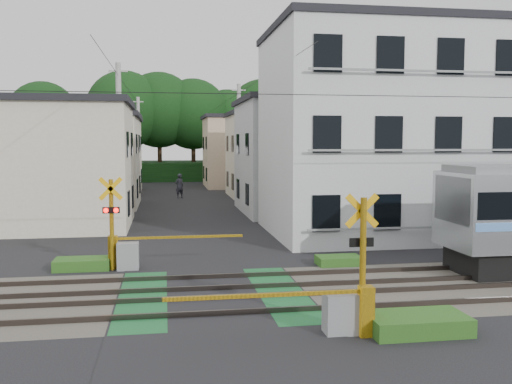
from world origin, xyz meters
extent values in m
plane|color=black|center=(0.00, 0.00, 0.00)|extent=(120.00, 120.00, 0.00)
cube|color=#47423A|center=(0.00, 0.00, 0.00)|extent=(120.00, 6.00, 0.00)
cube|color=black|center=(0.00, 0.00, 0.01)|extent=(5.20, 120.00, 0.00)
cube|color=#145126|center=(-1.90, 0.00, 0.01)|extent=(1.30, 6.00, 0.00)
cube|color=#145126|center=(1.90, 0.00, 0.01)|extent=(1.30, 6.00, 0.00)
cube|color=#3F3833|center=(0.00, -1.90, 0.07)|extent=(120.00, 0.08, 0.14)
cube|color=#3F3833|center=(0.00, -0.50, 0.07)|extent=(120.00, 0.08, 0.14)
cube|color=#3F3833|center=(0.00, 0.50, 0.07)|extent=(120.00, 0.08, 0.14)
cube|color=#3F3833|center=(0.00, 1.90, 0.07)|extent=(120.00, 0.08, 0.14)
cube|color=black|center=(7.67, 1.20, 2.41)|extent=(0.10, 2.24, 1.45)
cylinder|color=#F7B10D|center=(3.00, -3.60, 1.50)|extent=(0.14, 0.14, 3.00)
cube|color=#F7B10D|center=(3.00, -3.50, 2.70)|extent=(0.77, 0.05, 0.77)
cube|color=#F7B10D|center=(3.00, -3.50, 2.70)|extent=(0.77, 0.05, 0.77)
cube|color=black|center=(3.00, -3.50, 2.00)|extent=(0.55, 0.05, 0.20)
sphere|color=#FF0C07|center=(2.84, -3.44, 2.00)|extent=(0.16, 0.16, 0.16)
sphere|color=#FF0C07|center=(3.16, -3.44, 2.00)|extent=(0.16, 0.16, 0.16)
cube|color=gray|center=(2.50, -3.60, 0.45)|extent=(0.70, 0.50, 0.90)
cube|color=#F7B10D|center=(3.00, -3.85, 0.55)|extent=(0.30, 0.30, 1.10)
cube|color=#F7B10D|center=(0.75, -3.85, 1.00)|extent=(4.20, 0.08, 0.08)
cylinder|color=#F7B10D|center=(-3.00, 3.60, 1.50)|extent=(0.14, 0.14, 3.00)
cube|color=#F7B10D|center=(-3.00, 3.50, 2.70)|extent=(0.77, 0.05, 0.77)
cube|color=#F7B10D|center=(-3.00, 3.50, 2.70)|extent=(0.77, 0.05, 0.77)
cube|color=black|center=(-3.00, 3.50, 2.00)|extent=(0.55, 0.05, 0.20)
sphere|color=#FF0C07|center=(-3.16, 3.44, 2.00)|extent=(0.16, 0.16, 0.16)
sphere|color=#FF0C07|center=(-2.84, 3.44, 2.00)|extent=(0.16, 0.16, 0.16)
cube|color=gray|center=(-2.50, 3.60, 0.45)|extent=(0.70, 0.50, 0.90)
cube|color=#F7B10D|center=(-3.00, 3.85, 0.55)|extent=(0.30, 0.30, 1.10)
cube|color=#F7B10D|center=(-0.75, 3.85, 1.00)|extent=(4.20, 0.08, 0.08)
cube|color=silver|center=(8.50, 9.50, 4.50)|extent=(10.00, 8.00, 9.00)
cube|color=black|center=(8.50, 9.50, 9.15)|extent=(10.20, 8.16, 0.30)
cube|color=black|center=(4.80, 5.47, 1.50)|extent=(1.10, 0.06, 1.40)
cube|color=black|center=(7.25, 5.47, 1.50)|extent=(1.10, 0.06, 1.40)
cube|color=black|center=(9.70, 5.47, 1.50)|extent=(1.10, 0.06, 1.40)
cube|color=black|center=(12.15, 5.47, 1.50)|extent=(1.10, 0.06, 1.40)
cube|color=gray|center=(8.50, 5.25, 0.90)|extent=(9.00, 0.06, 0.08)
cube|color=black|center=(4.80, 5.47, 4.50)|extent=(1.10, 0.06, 1.40)
cube|color=black|center=(7.25, 5.47, 4.50)|extent=(1.10, 0.06, 1.40)
cube|color=black|center=(9.70, 5.47, 4.50)|extent=(1.10, 0.06, 1.40)
cube|color=black|center=(12.15, 5.47, 4.50)|extent=(1.10, 0.06, 1.40)
cube|color=gray|center=(8.50, 5.25, 3.90)|extent=(9.00, 0.06, 0.08)
cube|color=black|center=(4.80, 5.47, 7.50)|extent=(1.10, 0.06, 1.40)
cube|color=black|center=(7.25, 5.47, 7.50)|extent=(1.10, 0.06, 1.40)
cube|color=black|center=(9.70, 5.47, 7.50)|extent=(1.10, 0.06, 1.40)
cube|color=black|center=(12.15, 5.47, 7.50)|extent=(1.10, 0.06, 1.40)
cube|color=gray|center=(8.50, 5.25, 6.90)|extent=(9.00, 0.06, 0.08)
cube|color=beige|center=(-6.50, 14.00, 3.00)|extent=(7.00, 7.00, 6.00)
cube|color=black|center=(-6.50, 14.00, 6.15)|extent=(7.35, 7.35, 0.30)
cube|color=black|center=(-2.97, 12.25, 1.30)|extent=(0.06, 1.00, 1.20)
cube|color=black|center=(-2.97, 15.75, 1.30)|extent=(0.06, 1.00, 1.20)
cube|color=black|center=(-2.97, 12.25, 4.10)|extent=(0.06, 1.00, 1.20)
cube|color=black|center=(-2.97, 15.75, 4.10)|extent=(0.06, 1.00, 1.20)
cube|color=#AFB1B4|center=(6.80, 18.00, 3.25)|extent=(7.00, 8.00, 6.50)
cube|color=black|center=(6.80, 18.00, 6.65)|extent=(7.35, 8.40, 0.30)
cube|color=black|center=(3.27, 16.00, 1.30)|extent=(0.06, 1.00, 1.20)
cube|color=black|center=(3.27, 20.00, 1.30)|extent=(0.06, 1.00, 1.20)
cube|color=black|center=(3.27, 16.00, 4.10)|extent=(0.06, 1.00, 1.20)
cube|color=black|center=(3.27, 20.00, 4.10)|extent=(0.06, 1.00, 1.20)
cube|color=beige|center=(-7.00, 23.00, 2.90)|extent=(8.00, 7.00, 5.80)
cube|color=black|center=(-7.00, 23.00, 5.95)|extent=(8.40, 7.35, 0.30)
cube|color=black|center=(-2.97, 21.25, 1.30)|extent=(0.06, 1.00, 1.20)
cube|color=black|center=(-2.97, 24.75, 1.30)|extent=(0.06, 1.00, 1.20)
cube|color=black|center=(-2.97, 21.25, 4.10)|extent=(0.06, 1.00, 1.20)
cube|color=black|center=(-2.97, 24.75, 4.10)|extent=(0.06, 1.00, 1.20)
cube|color=beige|center=(7.20, 28.00, 3.10)|extent=(7.00, 7.00, 6.20)
cube|color=black|center=(7.20, 28.00, 6.35)|extent=(7.35, 7.35, 0.30)
cube|color=black|center=(3.67, 26.25, 1.30)|extent=(0.06, 1.00, 1.20)
cube|color=black|center=(3.67, 29.75, 1.30)|extent=(0.06, 1.00, 1.20)
cube|color=black|center=(3.67, 26.25, 4.10)|extent=(0.06, 1.00, 1.20)
cube|color=black|center=(3.67, 29.75, 4.10)|extent=(0.06, 1.00, 1.20)
cube|color=beige|center=(-6.80, 33.00, 3.00)|extent=(7.00, 8.00, 6.00)
cube|color=black|center=(-6.80, 33.00, 6.15)|extent=(7.35, 8.40, 0.30)
cube|color=black|center=(-3.27, 31.00, 1.30)|extent=(0.06, 1.00, 1.20)
cube|color=black|center=(-3.27, 35.00, 1.30)|extent=(0.06, 1.00, 1.20)
cube|color=black|center=(-3.27, 31.00, 4.10)|extent=(0.06, 1.00, 1.20)
cube|color=black|center=(-3.27, 35.00, 4.10)|extent=(0.06, 1.00, 1.20)
cube|color=#CCB090|center=(6.50, 38.00, 3.20)|extent=(8.00, 7.00, 6.40)
cube|color=black|center=(6.50, 38.00, 6.55)|extent=(8.40, 7.35, 0.30)
cube|color=black|center=(2.47, 36.25, 1.30)|extent=(0.06, 1.00, 1.20)
cube|color=black|center=(2.47, 39.75, 1.30)|extent=(0.06, 1.00, 1.20)
cube|color=black|center=(2.47, 36.25, 4.10)|extent=(0.06, 1.00, 1.20)
cube|color=black|center=(2.47, 39.75, 4.10)|extent=(0.06, 1.00, 1.20)
cube|color=black|center=(0.00, 50.00, 1.00)|extent=(40.00, 10.00, 2.00)
cylinder|color=#332114|center=(-14.03, 48.72, 2.67)|extent=(0.50, 0.50, 5.34)
sphere|color=black|center=(-14.03, 48.72, 6.94)|extent=(7.47, 7.47, 7.47)
cylinder|color=#332114|center=(-9.93, 50.07, 2.12)|extent=(0.50, 0.50, 4.25)
sphere|color=black|center=(-9.93, 50.07, 5.52)|extent=(5.95, 5.95, 5.95)
cylinder|color=#332114|center=(-5.39, 47.80, 2.96)|extent=(0.50, 0.50, 5.92)
sphere|color=black|center=(-5.39, 47.80, 7.70)|extent=(8.29, 8.29, 8.29)
cylinder|color=#332114|center=(-1.78, 49.22, 2.99)|extent=(0.50, 0.50, 5.97)
sphere|color=black|center=(-1.78, 49.22, 7.77)|extent=(8.36, 8.36, 8.36)
cylinder|color=#332114|center=(1.97, 49.30, 2.83)|extent=(0.50, 0.50, 5.65)
sphere|color=black|center=(1.97, 49.30, 7.35)|extent=(7.91, 7.91, 7.91)
cylinder|color=#332114|center=(6.02, 50.96, 2.58)|extent=(0.50, 0.50, 5.15)
sphere|color=black|center=(6.02, 50.96, 6.70)|extent=(7.21, 7.21, 7.21)
cylinder|color=#332114|center=(10.07, 50.67, 2.88)|extent=(0.50, 0.50, 5.76)
sphere|color=black|center=(10.07, 50.67, 7.48)|extent=(8.06, 8.06, 8.06)
cylinder|color=#332114|center=(14.51, 46.72, 2.96)|extent=(0.50, 0.50, 5.92)
sphere|color=black|center=(14.51, 46.72, 7.70)|extent=(8.29, 8.29, 8.29)
cube|color=black|center=(6.00, 1.20, 5.60)|extent=(60.00, 0.02, 0.02)
cylinder|color=#A5A5A0|center=(-3.40, 13.00, 4.00)|extent=(0.26, 0.26, 8.00)
cube|color=#A5A5A0|center=(-3.40, 13.00, 7.60)|extent=(0.90, 0.08, 0.08)
cylinder|color=#A5A5A0|center=(3.60, 22.00, 4.00)|extent=(0.26, 0.26, 8.00)
cube|color=#A5A5A0|center=(3.60, 22.00, 7.60)|extent=(0.90, 0.08, 0.08)
cylinder|color=#A5A5A0|center=(-3.40, 34.00, 4.00)|extent=(0.26, 0.26, 8.00)
cube|color=#A5A5A0|center=(-3.40, 34.00, 7.60)|extent=(0.90, 0.08, 0.08)
cube|color=black|center=(-3.40, 23.50, 7.40)|extent=(0.02, 42.00, 0.02)
cube|color=black|center=(3.60, 23.50, 7.40)|extent=(0.02, 42.00, 0.02)
imported|color=#2D2D38|center=(-0.19, 27.64, 0.92)|extent=(0.80, 0.68, 1.85)
cube|color=#2D5E1E|center=(4.20, -3.80, 0.20)|extent=(2.20, 1.20, 0.40)
cube|color=#2D5E1E|center=(-4.00, 3.90, 0.18)|extent=(1.80, 1.00, 0.36)
cube|color=#2D5E1E|center=(4.60, 3.20, 0.15)|extent=(1.50, 0.90, 0.30)
camera|label=1|loc=(-1.27, -15.38, 4.20)|focal=40.00mm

